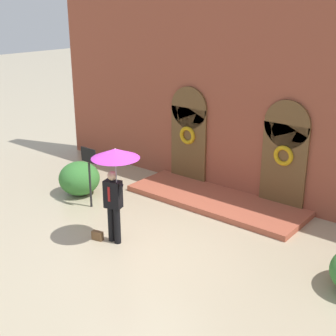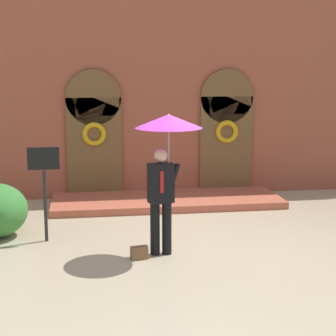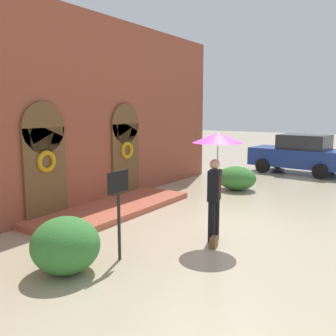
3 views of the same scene
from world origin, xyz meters
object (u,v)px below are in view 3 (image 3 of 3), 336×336
Objects in this scene: person_with_umbrella at (217,153)px; shrub_right at (237,178)px; shrub_left at (66,245)px; sign_post at (119,200)px; parked_car at (299,154)px; handbag at (214,242)px.

person_with_umbrella is 5.59m from shrub_right.
person_with_umbrella is 3.61m from shrub_left.
shrub_left is at bearing 156.30° from sign_post.
shrub_right is 0.33× the size of parked_car.
shrub_left is (-2.51, 1.64, 0.39)m from handbag.
parked_car is (10.49, 0.89, 0.77)m from handbag.
shrub_left is (-3.00, 1.44, -1.41)m from person_with_umbrella.
parked_car is at bearing -3.29° from shrub_left.
parked_car is (12.06, -0.33, -0.28)m from sign_post.
handbag is 5.92m from shrub_right.
shrub_right is at bearing 168.84° from parked_car.
person_with_umbrella is at bearing -25.66° from shrub_left.
sign_post is at bearing 178.42° from parked_car.
person_with_umbrella is at bearing 10.48° from handbag.
shrub_left is 0.87× the size of shrub_right.
person_with_umbrella is at bearing -162.11° from shrub_right.
person_with_umbrella reaches higher than parked_car.
sign_post is 1.42× the size of shrub_left.
shrub_left is at bearing 134.99° from handbag.
person_with_umbrella is 0.56× the size of parked_car.
sign_post is 7.24m from shrub_right.
sign_post is 1.23× the size of shrub_right.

